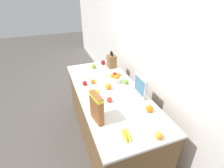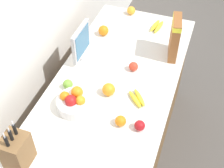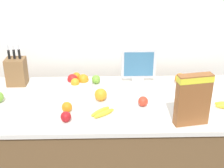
# 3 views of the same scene
# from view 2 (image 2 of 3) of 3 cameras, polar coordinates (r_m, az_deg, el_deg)

# --- Properties ---
(ground_plane) EXTENTS (14.00, 14.00, 0.00)m
(ground_plane) POSITION_cam_2_polar(r_m,az_deg,el_deg) (2.82, -0.09, -13.37)
(ground_plane) COLOR #514C47
(wall_back) EXTENTS (9.00, 0.06, 2.60)m
(wall_back) POSITION_cam_2_polar(r_m,az_deg,el_deg) (2.09, -16.89, 11.31)
(wall_back) COLOR silver
(wall_back) RESTS_ON ground_plane
(counter) EXTENTS (1.98, 0.83, 0.88)m
(counter) POSITION_cam_2_polar(r_m,az_deg,el_deg) (2.45, -0.10, -7.99)
(counter) COLOR brown
(counter) RESTS_ON ground_plane
(knife_block) EXTENTS (0.14, 0.13, 0.31)m
(knife_block) POSITION_cam_2_polar(r_m,az_deg,el_deg) (1.76, -17.03, -11.54)
(knife_block) COLOR brown
(knife_block) RESTS_ON counter
(small_monitor) EXTENTS (0.26, 0.03, 0.26)m
(small_monitor) POSITION_cam_2_polar(r_m,az_deg,el_deg) (2.27, -5.65, 7.59)
(small_monitor) COLOR #B7B7BC
(small_monitor) RESTS_ON counter
(cereal_box) EXTENTS (0.21, 0.10, 0.32)m
(cereal_box) POSITION_cam_2_polar(r_m,az_deg,el_deg) (2.31, 11.42, 8.53)
(cereal_box) COLOR brown
(cereal_box) RESTS_ON counter
(fruit_bowl) EXTENTS (0.23, 0.23, 0.12)m
(fruit_bowl) POSITION_cam_2_polar(r_m,az_deg,el_deg) (1.98, -6.82, -3.26)
(fruit_bowl) COLOR silver
(fruit_bowl) RESTS_ON counter
(banana_bunch_left) EXTENTS (0.16, 0.15, 0.03)m
(banana_bunch_left) POSITION_cam_2_polar(r_m,az_deg,el_deg) (2.04, 4.63, -2.64)
(banana_bunch_left) COLOR yellow
(banana_bunch_left) RESTS_ON counter
(banana_bunch_right) EXTENTS (0.19, 0.10, 0.03)m
(banana_bunch_right) POSITION_cam_2_polar(r_m,az_deg,el_deg) (2.67, 8.22, 10.42)
(banana_bunch_right) COLOR yellow
(banana_bunch_right) RESTS_ON counter
(apple_by_knife_block) EXTENTS (0.07, 0.07, 0.07)m
(apple_by_knife_block) POSITION_cam_2_polar(r_m,az_deg,el_deg) (1.88, 5.08, -7.58)
(apple_by_knife_block) COLOR #A31419
(apple_by_knife_block) RESTS_ON counter
(apple_near_bananas) EXTENTS (0.07, 0.07, 0.07)m
(apple_near_bananas) POSITION_cam_2_polar(r_m,az_deg,el_deg) (2.23, 3.94, 3.21)
(apple_near_bananas) COLOR red
(apple_near_bananas) RESTS_ON counter
(apple_front) EXTENTS (0.07, 0.07, 0.07)m
(apple_front) POSITION_cam_2_polar(r_m,az_deg,el_deg) (2.11, -8.09, -0.06)
(apple_front) COLOR #6B9E33
(apple_front) RESTS_ON counter
(orange_back_center) EXTENTS (0.07, 0.07, 0.07)m
(orange_back_center) POSITION_cam_2_polar(r_m,az_deg,el_deg) (1.89, 1.57, -6.78)
(orange_back_center) COLOR orange
(orange_back_center) RESTS_ON counter
(orange_mid_right) EXTENTS (0.07, 0.07, 0.07)m
(orange_mid_right) POSITION_cam_2_polar(r_m,az_deg,el_deg) (2.81, 3.52, 13.27)
(orange_mid_right) COLOR orange
(orange_mid_right) RESTS_ON counter
(orange_front_left) EXTENTS (0.09, 0.09, 0.09)m
(orange_front_left) POSITION_cam_2_polar(r_m,az_deg,el_deg) (2.05, -0.58, -1.01)
(orange_front_left) COLOR orange
(orange_front_left) RESTS_ON counter
(orange_front_center) EXTENTS (0.08, 0.08, 0.08)m
(orange_front_center) POSITION_cam_2_polar(r_m,az_deg,el_deg) (2.55, -1.57, 9.75)
(orange_front_center) COLOR orange
(orange_front_center) RESTS_ON counter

